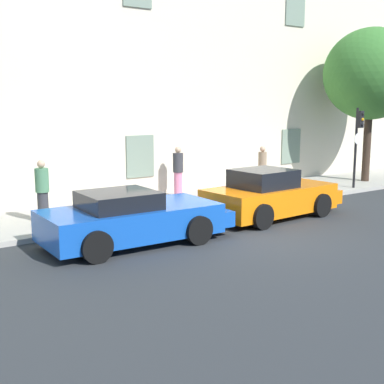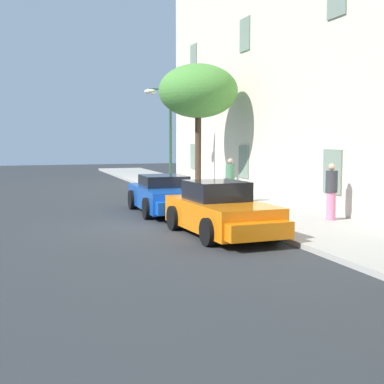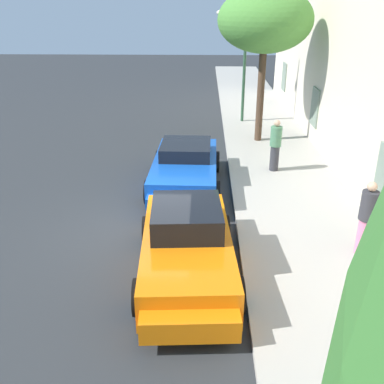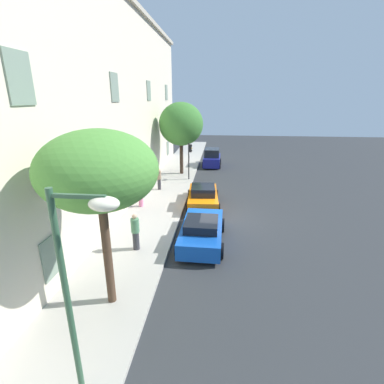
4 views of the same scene
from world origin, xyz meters
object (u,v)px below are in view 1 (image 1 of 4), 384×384
sportscar_yellow_flank (273,196)px  pedestrian_admiring (178,171)px  tree_near_kerb (371,74)px  pedestrian_strolling (42,191)px  pedestrian_bystander (262,167)px  traffic_light (358,134)px  sportscar_red_lead (137,219)px

sportscar_yellow_flank → pedestrian_admiring: pedestrian_admiring is taller
tree_near_kerb → pedestrian_strolling: 14.61m
tree_near_kerb → pedestrian_admiring: bearing=170.2°
sportscar_yellow_flank → pedestrian_bystander: pedestrian_bystander is taller
pedestrian_bystander → traffic_light: bearing=-32.9°
tree_near_kerb → pedestrian_admiring: size_ratio=3.59×
pedestrian_strolling → pedestrian_bystander: size_ratio=1.06×
sportscar_yellow_flank → pedestrian_admiring: size_ratio=2.61×
tree_near_kerb → pedestrian_strolling: (-14.15, 0.24, -3.63)m
sportscar_red_lead → pedestrian_admiring: (4.05, 4.28, 0.44)m
sportscar_red_lead → tree_near_kerb: (12.79, 2.77, 4.04)m
tree_near_kerb → traffic_light: size_ratio=2.04×
traffic_light → pedestrian_admiring: (-6.83, 2.48, -1.24)m
sportscar_red_lead → pedestrian_admiring: bearing=46.6°
pedestrian_admiring → tree_near_kerb: bearing=-9.8°
sportscar_yellow_flank → pedestrian_admiring: 4.12m
pedestrian_bystander → tree_near_kerb: bearing=-11.8°
tree_near_kerb → pedestrian_admiring: 9.57m
traffic_light → pedestrian_strolling: (-12.24, 1.21, -1.26)m
pedestrian_strolling → pedestrian_bystander: pedestrian_strolling is taller
traffic_light → sportscar_red_lead: bearing=-170.6°
sportscar_red_lead → pedestrian_bystander: size_ratio=2.87×
sportscar_red_lead → pedestrian_strolling: size_ratio=2.72×
pedestrian_strolling → sportscar_red_lead: bearing=-65.6°
pedestrian_bystander → pedestrian_admiring: bearing=173.1°
sportscar_yellow_flank → pedestrian_bystander: bearing=51.9°
traffic_light → pedestrian_admiring: size_ratio=1.76×
sportscar_red_lead → pedestrian_bystander: (7.73, 3.83, 0.38)m
pedestrian_admiring → pedestrian_bystander: (3.68, -0.44, -0.05)m
sportscar_red_lead → traffic_light: 11.15m
sportscar_red_lead → pedestrian_admiring: pedestrian_admiring is taller
sportscar_red_lead → pedestrian_bystander: pedestrian_bystander is taller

